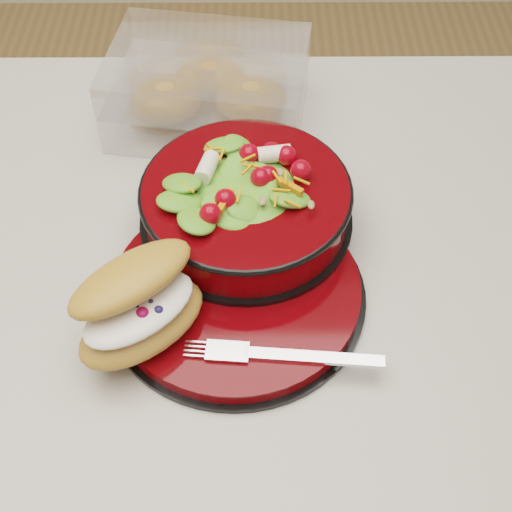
{
  "coord_description": "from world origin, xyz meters",
  "views": [
    {
      "loc": [
        -0.14,
        -0.46,
        1.48
      ],
      "look_at": [
        -0.14,
        -0.02,
        0.94
      ],
      "focal_mm": 50.0,
      "sensor_mm": 36.0,
      "label": 1
    }
  ],
  "objects_px": {
    "dinner_plate": "(237,291)",
    "croissant": "(140,305)",
    "salad_bowl": "(246,198)",
    "pastry_box": "(208,89)",
    "island_counter": "(347,449)",
    "fork": "(288,355)"
  },
  "relations": [
    {
      "from": "dinner_plate",
      "to": "croissant",
      "type": "relative_size",
      "value": 1.72
    },
    {
      "from": "dinner_plate",
      "to": "salad_bowl",
      "type": "height_order",
      "value": "salad_bowl"
    },
    {
      "from": "salad_bowl",
      "to": "croissant",
      "type": "relative_size",
      "value": 1.49
    },
    {
      "from": "pastry_box",
      "to": "dinner_plate",
      "type": "bearing_deg",
      "value": -73.41
    },
    {
      "from": "salad_bowl",
      "to": "island_counter",
      "type": "bearing_deg",
      "value": -18.23
    },
    {
      "from": "island_counter",
      "to": "pastry_box",
      "type": "relative_size",
      "value": 4.93
    },
    {
      "from": "island_counter",
      "to": "pastry_box",
      "type": "distance_m",
      "value": 0.58
    },
    {
      "from": "salad_bowl",
      "to": "pastry_box",
      "type": "xyz_separation_m",
      "value": [
        -0.05,
        0.19,
        -0.01
      ]
    },
    {
      "from": "pastry_box",
      "to": "salad_bowl",
      "type": "bearing_deg",
      "value": -67.59
    },
    {
      "from": "salad_bowl",
      "to": "pastry_box",
      "type": "bearing_deg",
      "value": 103.43
    },
    {
      "from": "island_counter",
      "to": "pastry_box",
      "type": "bearing_deg",
      "value": 128.79
    },
    {
      "from": "dinner_plate",
      "to": "croissant",
      "type": "distance_m",
      "value": 0.11
    },
    {
      "from": "island_counter",
      "to": "salad_bowl",
      "type": "bearing_deg",
      "value": 161.77
    },
    {
      "from": "island_counter",
      "to": "salad_bowl",
      "type": "xyz_separation_m",
      "value": [
        -0.15,
        0.05,
        0.5
      ]
    },
    {
      "from": "pastry_box",
      "to": "island_counter",
      "type": "bearing_deg",
      "value": -42.22
    },
    {
      "from": "fork",
      "to": "salad_bowl",
      "type": "bearing_deg",
      "value": 17.78
    },
    {
      "from": "salad_bowl",
      "to": "fork",
      "type": "bearing_deg",
      "value": -76.96
    },
    {
      "from": "island_counter",
      "to": "salad_bowl",
      "type": "relative_size",
      "value": 5.51
    },
    {
      "from": "croissant",
      "to": "fork",
      "type": "distance_m",
      "value": 0.14
    },
    {
      "from": "dinner_plate",
      "to": "croissant",
      "type": "bearing_deg",
      "value": -149.62
    },
    {
      "from": "pastry_box",
      "to": "croissant",
      "type": "bearing_deg",
      "value": -89.4
    },
    {
      "from": "salad_bowl",
      "to": "pastry_box",
      "type": "distance_m",
      "value": 0.2
    }
  ]
}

